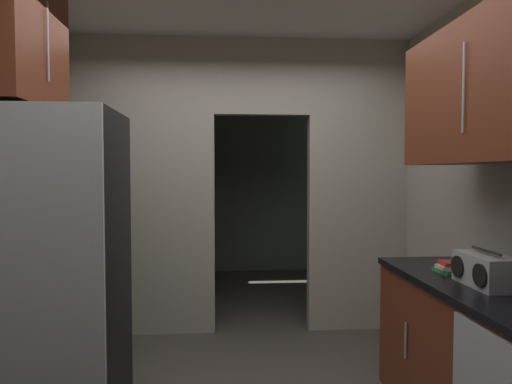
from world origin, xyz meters
name	(u,v)px	position (x,y,z in m)	size (l,w,h in m)	color
kitchen_partition	(233,177)	(-0.06, 1.60, 1.45)	(3.17, 0.12, 2.72)	#ADA899
adjoining_room_shell	(234,182)	(0.00, 3.42, 1.36)	(3.17, 2.71, 2.72)	gray
refrigerator	(55,264)	(-1.17, 0.19, 0.93)	(0.77, 0.75, 1.86)	black
lower_cabinet_run	(491,369)	(1.27, -0.36, 0.44)	(0.63, 1.73, 0.88)	maroon
upper_cabinet_counterside	(497,88)	(1.27, -0.36, 1.92)	(0.36, 1.56, 0.77)	maroon
upper_cabinet_fridgeside	(18,41)	(-1.41, 0.29, 2.29)	(0.36, 0.85, 0.81)	maroon
boombox	(485,270)	(1.24, -0.34, 0.97)	(0.20, 0.36, 0.20)	#B2B2B7
book_stack	(449,268)	(1.21, -0.02, 0.92)	(0.14, 0.17, 0.07)	#388C47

